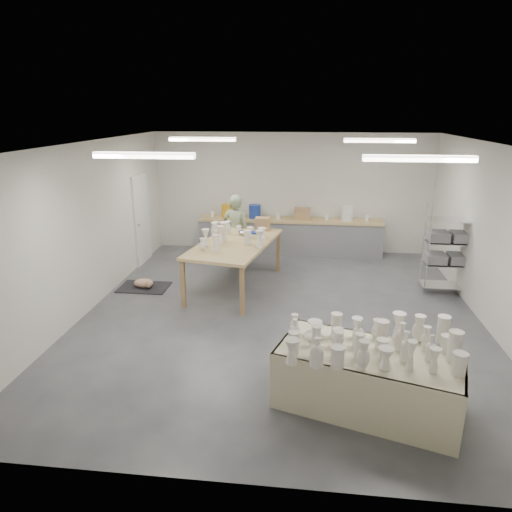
# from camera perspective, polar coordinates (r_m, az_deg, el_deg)

# --- Properties ---
(room) EXTENTS (8.00, 8.02, 3.00)m
(room) POSITION_cam_1_polar(r_m,az_deg,el_deg) (7.80, 2.58, 6.94)
(room) COLOR #424449
(room) RESTS_ON ground
(back_counter) EXTENTS (4.60, 0.60, 1.24)m
(back_counter) POSITION_cam_1_polar(r_m,az_deg,el_deg) (11.65, 4.21, 2.67)
(back_counter) COLOR tan
(back_counter) RESTS_ON ground
(wire_shelf) EXTENTS (0.88, 0.48, 1.80)m
(wire_shelf) POSITION_cam_1_polar(r_m,az_deg,el_deg) (9.74, 22.86, 0.86)
(wire_shelf) COLOR silver
(wire_shelf) RESTS_ON ground
(drying_table) EXTENTS (2.37, 1.65, 1.14)m
(drying_table) POSITION_cam_1_polar(r_m,az_deg,el_deg) (5.91, 13.77, -14.28)
(drying_table) COLOR olive
(drying_table) RESTS_ON ground
(work_table) EXTENTS (1.78, 2.80, 1.35)m
(work_table) POSITION_cam_1_polar(r_m,az_deg,el_deg) (9.31, -2.49, 1.88)
(work_table) COLOR tan
(work_table) RESTS_ON ground
(rug) EXTENTS (1.00, 0.70, 0.02)m
(rug) POSITION_cam_1_polar(r_m,az_deg,el_deg) (9.77, -13.83, -3.80)
(rug) COLOR black
(rug) RESTS_ON ground
(cat) EXTENTS (0.46, 0.36, 0.18)m
(cat) POSITION_cam_1_polar(r_m,az_deg,el_deg) (9.72, -13.79, -3.29)
(cat) COLOR white
(cat) RESTS_ON rug
(potter) EXTENTS (0.72, 0.57, 1.73)m
(potter) POSITION_cam_1_polar(r_m,az_deg,el_deg) (10.43, -2.50, 3.04)
(potter) COLOR gray
(potter) RESTS_ON ground
(red_stool) EXTENTS (0.40, 0.40, 0.35)m
(red_stool) POSITION_cam_1_polar(r_m,az_deg,el_deg) (10.84, -2.24, 0.57)
(red_stool) COLOR #B31929
(red_stool) RESTS_ON ground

